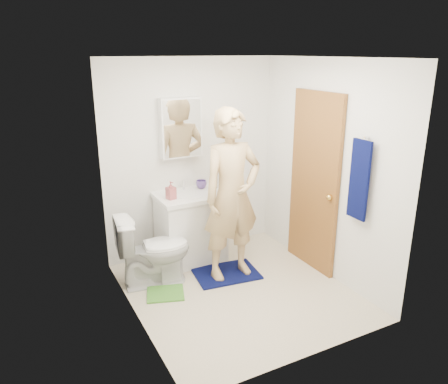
# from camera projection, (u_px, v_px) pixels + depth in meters

# --- Properties ---
(floor) EXTENTS (2.20, 2.40, 0.02)m
(floor) POSITION_uv_depth(u_px,v_px,m) (238.00, 291.00, 4.70)
(floor) COLOR beige
(floor) RESTS_ON ground
(ceiling) EXTENTS (2.20, 2.40, 0.02)m
(ceiling) POSITION_uv_depth(u_px,v_px,m) (241.00, 56.00, 3.95)
(ceiling) COLOR white
(ceiling) RESTS_ON ground
(wall_back) EXTENTS (2.20, 0.02, 2.40)m
(wall_back) POSITION_uv_depth(u_px,v_px,m) (191.00, 158.00, 5.34)
(wall_back) COLOR silver
(wall_back) RESTS_ON ground
(wall_front) EXTENTS (2.20, 0.02, 2.40)m
(wall_front) POSITION_uv_depth(u_px,v_px,m) (318.00, 225.00, 3.30)
(wall_front) COLOR silver
(wall_front) RESTS_ON ground
(wall_left) EXTENTS (0.02, 2.40, 2.40)m
(wall_left) POSITION_uv_depth(u_px,v_px,m) (129.00, 201.00, 3.84)
(wall_left) COLOR silver
(wall_left) RESTS_ON ground
(wall_right) EXTENTS (0.02, 2.40, 2.40)m
(wall_right) POSITION_uv_depth(u_px,v_px,m) (327.00, 170.00, 4.81)
(wall_right) COLOR silver
(wall_right) RESTS_ON ground
(vanity_cabinet) EXTENTS (0.75, 0.55, 0.80)m
(vanity_cabinet) POSITION_uv_depth(u_px,v_px,m) (191.00, 229.00, 5.28)
(vanity_cabinet) COLOR white
(vanity_cabinet) RESTS_ON floor
(countertop) EXTENTS (0.79, 0.59, 0.05)m
(countertop) POSITION_uv_depth(u_px,v_px,m) (190.00, 196.00, 5.15)
(countertop) COLOR white
(countertop) RESTS_ON vanity_cabinet
(sink_basin) EXTENTS (0.40, 0.40, 0.03)m
(sink_basin) POSITION_uv_depth(u_px,v_px,m) (190.00, 195.00, 5.14)
(sink_basin) COLOR white
(sink_basin) RESTS_ON countertop
(faucet) EXTENTS (0.03, 0.03, 0.12)m
(faucet) POSITION_uv_depth(u_px,v_px,m) (184.00, 185.00, 5.27)
(faucet) COLOR silver
(faucet) RESTS_ON countertop
(medicine_cabinet) EXTENTS (0.50, 0.12, 0.70)m
(medicine_cabinet) POSITION_uv_depth(u_px,v_px,m) (181.00, 128.00, 5.10)
(medicine_cabinet) COLOR white
(medicine_cabinet) RESTS_ON wall_back
(mirror_panel) EXTENTS (0.46, 0.01, 0.66)m
(mirror_panel) POSITION_uv_depth(u_px,v_px,m) (183.00, 129.00, 5.04)
(mirror_panel) COLOR white
(mirror_panel) RESTS_ON wall_back
(door) EXTENTS (0.05, 0.80, 2.05)m
(door) POSITION_uv_depth(u_px,v_px,m) (314.00, 183.00, 4.97)
(door) COLOR #9E642B
(door) RESTS_ON ground
(door_knob) EXTENTS (0.07, 0.07, 0.07)m
(door_knob) POSITION_uv_depth(u_px,v_px,m) (329.00, 197.00, 4.71)
(door_knob) COLOR gold
(door_knob) RESTS_ON door
(towel) EXTENTS (0.03, 0.24, 0.80)m
(towel) POSITION_uv_depth(u_px,v_px,m) (359.00, 180.00, 4.28)
(towel) COLOR #060C3F
(towel) RESTS_ON wall_right
(towel_hook) EXTENTS (0.06, 0.02, 0.02)m
(towel_hook) POSITION_uv_depth(u_px,v_px,m) (367.00, 137.00, 4.17)
(towel_hook) COLOR silver
(towel_hook) RESTS_ON wall_right
(toilet) EXTENTS (0.83, 0.54, 0.80)m
(toilet) POSITION_uv_depth(u_px,v_px,m) (154.00, 250.00, 4.74)
(toilet) COLOR white
(toilet) RESTS_ON floor
(bath_mat) EXTENTS (0.77, 0.59, 0.02)m
(bath_mat) POSITION_uv_depth(u_px,v_px,m) (226.00, 273.00, 5.03)
(bath_mat) COLOR #060C3F
(bath_mat) RESTS_ON floor
(green_rug) EXTENTS (0.47, 0.43, 0.02)m
(green_rug) POSITION_uv_depth(u_px,v_px,m) (165.00, 294.00, 4.62)
(green_rug) COLOR #4D9732
(green_rug) RESTS_ON floor
(soap_dispenser) EXTENTS (0.11, 0.12, 0.21)m
(soap_dispenser) POSITION_uv_depth(u_px,v_px,m) (171.00, 190.00, 4.93)
(soap_dispenser) COLOR #AE5155
(soap_dispenser) RESTS_ON countertop
(toothbrush_cup) EXTENTS (0.15, 0.15, 0.10)m
(toothbrush_cup) POSITION_uv_depth(u_px,v_px,m) (201.00, 184.00, 5.33)
(toothbrush_cup) COLOR #5B418F
(toothbrush_cup) RESTS_ON countertop
(man) EXTENTS (0.71, 0.48, 1.89)m
(man) POSITION_uv_depth(u_px,v_px,m) (232.00, 195.00, 4.72)
(man) COLOR tan
(man) RESTS_ON bath_mat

